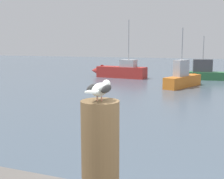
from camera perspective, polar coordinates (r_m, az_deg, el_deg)
mooring_post at (r=2.30m, az=-2.30°, el=-12.27°), size 0.29×0.29×0.82m
seagull at (r=2.18m, az=-2.31°, el=0.14°), size 0.15×0.39×0.14m
boat_orange at (r=19.83m, az=13.93°, el=2.14°), size 2.18×4.27×3.81m
boat_green at (r=24.35m, az=18.82°, el=2.92°), size 5.50×1.94×3.56m
boat_red at (r=24.77m, az=1.10°, el=3.66°), size 5.11×1.60×4.78m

